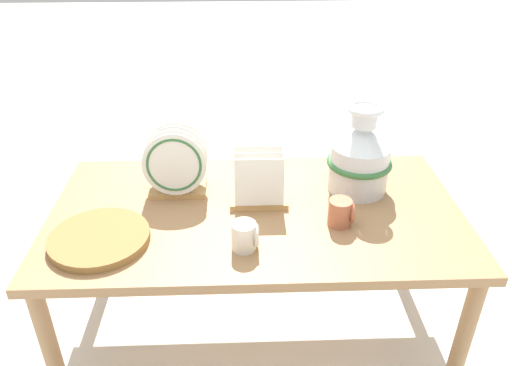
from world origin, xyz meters
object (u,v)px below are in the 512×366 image
ceramic_vase (360,156)px  mug_cream_glaze (245,236)px  dish_rack_round_plates (176,167)px  wicker_charger_stack (99,238)px  dish_rack_square_plates (259,187)px  mug_terracotta_glaze (341,212)px

ceramic_vase → mug_cream_glaze: 0.56m
dish_rack_round_plates → ceramic_vase: bearing=0.3°
dish_rack_round_plates → wicker_charger_stack: dish_rack_round_plates is taller
wicker_charger_stack → mug_cream_glaze: 0.47m
dish_rack_round_plates → mug_cream_glaze: size_ratio=2.68×
ceramic_vase → dish_rack_square_plates: bearing=-167.8°
ceramic_vase → dish_rack_round_plates: (-0.68, -0.00, -0.03)m
ceramic_vase → dish_rack_square_plates: (-0.38, -0.08, -0.08)m
ceramic_vase → mug_cream_glaze: bearing=-140.8°
ceramic_vase → mug_cream_glaze: ceramic_vase is taller
ceramic_vase → wicker_charger_stack: size_ratio=1.05×
dish_rack_square_plates → wicker_charger_stack: bearing=-157.3°
ceramic_vase → wicker_charger_stack: 0.96m
dish_rack_round_plates → wicker_charger_stack: bearing=-127.0°
ceramic_vase → wicker_charger_stack: (-0.90, -0.30, -0.13)m
wicker_charger_stack → mug_cream_glaze: size_ratio=3.40×
wicker_charger_stack → mug_terracotta_glaze: (0.80, 0.07, 0.03)m
dish_rack_square_plates → mug_cream_glaze: dish_rack_square_plates is taller
wicker_charger_stack → mug_cream_glaze: (0.47, -0.05, 0.03)m
dish_rack_square_plates → wicker_charger_stack: 0.57m
wicker_charger_stack → ceramic_vase: bearing=18.5°
ceramic_vase → mug_terracotta_glaze: size_ratio=3.55×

